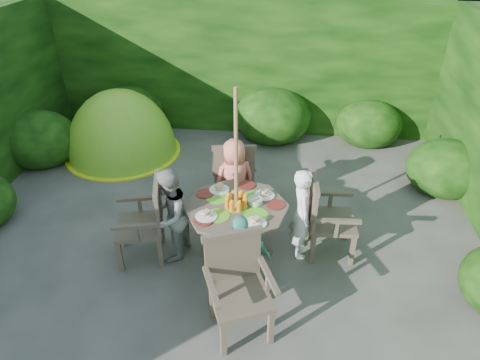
# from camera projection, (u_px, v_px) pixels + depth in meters

# --- Properties ---
(ground) EXTENTS (60.00, 60.00, 0.00)m
(ground) POSITION_uv_depth(u_px,v_px,m) (214.00, 247.00, 5.56)
(ground) COLOR #413E3A
(ground) RESTS_ON ground
(hedge_enclosure) EXTENTS (9.00, 9.00, 2.50)m
(hedge_enclosure) POSITION_uv_depth(u_px,v_px,m) (226.00, 117.00, 6.02)
(hedge_enclosure) COLOR black
(hedge_enclosure) RESTS_ON ground
(patio_table) EXTENTS (1.43, 1.43, 0.88)m
(patio_table) POSITION_uv_depth(u_px,v_px,m) (237.00, 214.00, 5.14)
(patio_table) COLOR #41362A
(patio_table) RESTS_ON ground
(parasol_pole) EXTENTS (0.05, 0.05, 2.20)m
(parasol_pole) POSITION_uv_depth(u_px,v_px,m) (236.00, 180.00, 4.88)
(parasol_pole) COLOR olive
(parasol_pole) RESTS_ON ground
(garden_chair_right) EXTENTS (0.59, 0.65, 1.04)m
(garden_chair_right) POSITION_uv_depth(u_px,v_px,m) (325.00, 216.00, 5.22)
(garden_chair_right) COLOR #41362A
(garden_chair_right) RESTS_ON ground
(garden_chair_left) EXTENTS (0.67, 0.73, 1.03)m
(garden_chair_left) POSITION_uv_depth(u_px,v_px,m) (146.00, 220.00, 5.15)
(garden_chair_left) COLOR #41362A
(garden_chair_left) RESTS_ON ground
(garden_chair_back) EXTENTS (0.68, 0.63, 1.02)m
(garden_chair_back) POSITION_uv_depth(u_px,v_px,m) (234.00, 173.00, 6.10)
(garden_chair_back) COLOR #41362A
(garden_chair_back) RESTS_ON ground
(garden_chair_front) EXTENTS (0.79, 0.75, 1.04)m
(garden_chair_front) POSITION_uv_depth(u_px,v_px,m) (238.00, 284.00, 4.25)
(garden_chair_front) COLOR #41362A
(garden_chair_front) RESTS_ON ground
(child_right) EXTENTS (0.32, 0.46, 1.20)m
(child_right) POSITION_uv_depth(u_px,v_px,m) (302.00, 213.00, 5.18)
(child_right) COLOR white
(child_right) RESTS_ON ground
(child_left) EXTENTS (0.55, 0.66, 1.23)m
(child_left) POSITION_uv_depth(u_px,v_px,m) (170.00, 216.00, 5.11)
(child_left) COLOR #979692
(child_left) RESTS_ON ground
(child_back) EXTENTS (0.69, 0.61, 1.20)m
(child_back) POSITION_uv_depth(u_px,v_px,m) (235.00, 180.00, 5.83)
(child_back) COLOR #FF7B69
(child_back) RESTS_ON ground
(child_front) EXTENTS (0.74, 0.49, 1.17)m
(child_front) POSITION_uv_depth(u_px,v_px,m) (239.00, 262.00, 4.48)
(child_front) COLOR #50BB9B
(child_front) RESTS_ON ground
(dome_tent) EXTENTS (2.04, 2.04, 2.33)m
(dome_tent) POSITION_uv_depth(u_px,v_px,m) (124.00, 153.00, 7.76)
(dome_tent) COLOR #70C626
(dome_tent) RESTS_ON ground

